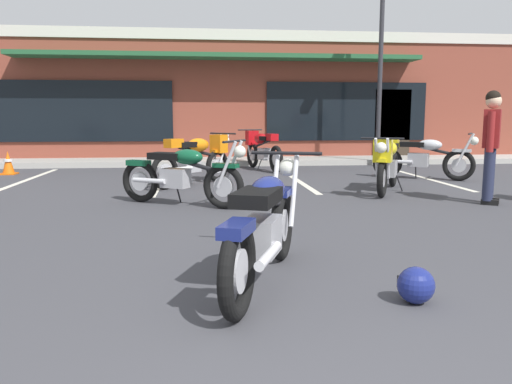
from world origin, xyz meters
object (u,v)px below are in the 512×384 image
(traffic_cone, at_px, (8,163))
(parking_lot_lamp_post, at_px, (383,46))
(motorcycle_green_cafe_racer, at_px, (423,157))
(motorcycle_red_sportbike, at_px, (181,174))
(helmet_on_pavement, at_px, (416,285))
(motorcycle_foreground_classic, at_px, (265,225))
(motorcycle_blue_standard, at_px, (262,148))
(motorcycle_orange_scrambler, at_px, (388,162))
(person_in_black_shirt, at_px, (491,140))
(motorcycle_silver_naked, at_px, (197,157))

(traffic_cone, height_order, parking_lot_lamp_post, parking_lot_lamp_post)
(motorcycle_green_cafe_racer, bearing_deg, motorcycle_red_sportbike, -151.02)
(motorcycle_green_cafe_racer, xyz_separation_m, helmet_on_pavement, (-3.15, -6.94, -0.33))
(motorcycle_foreground_classic, height_order, motorcycle_blue_standard, same)
(motorcycle_foreground_classic, distance_m, motorcycle_orange_scrambler, 5.32)
(person_in_black_shirt, height_order, parking_lot_lamp_post, parking_lot_lamp_post)
(motorcycle_green_cafe_racer, bearing_deg, traffic_cone, 168.15)
(motorcycle_orange_scrambler, relative_size, traffic_cone, 3.63)
(parking_lot_lamp_post, bearing_deg, motorcycle_orange_scrambler, -107.94)
(helmet_on_pavement, bearing_deg, motorcycle_red_sportbike, 112.64)
(motorcycle_silver_naked, relative_size, person_in_black_shirt, 1.01)
(motorcycle_red_sportbike, xyz_separation_m, motorcycle_orange_scrambler, (3.46, 0.92, 0.07))
(motorcycle_blue_standard, distance_m, person_in_black_shirt, 6.04)
(motorcycle_green_cafe_racer, bearing_deg, motorcycle_foreground_classic, -122.97)
(person_in_black_shirt, relative_size, traffic_cone, 3.16)
(motorcycle_green_cafe_racer, relative_size, person_in_black_shirt, 1.10)
(motorcycle_orange_scrambler, bearing_deg, motorcycle_silver_naked, 156.52)
(motorcycle_orange_scrambler, distance_m, helmet_on_pavement, 5.42)
(motorcycle_red_sportbike, relative_size, person_in_black_shirt, 1.12)
(traffic_cone, bearing_deg, motorcycle_silver_naked, -28.09)
(person_in_black_shirt, relative_size, helmet_on_pavement, 6.44)
(person_in_black_shirt, bearing_deg, motorcycle_foreground_classic, -138.69)
(motorcycle_silver_naked, distance_m, parking_lot_lamp_post, 6.31)
(motorcycle_green_cafe_racer, height_order, traffic_cone, motorcycle_green_cafe_racer)
(helmet_on_pavement, relative_size, parking_lot_lamp_post, 0.06)
(motorcycle_silver_naked, relative_size, motorcycle_green_cafe_racer, 0.92)
(motorcycle_blue_standard, bearing_deg, person_in_black_shirt, -62.71)
(motorcycle_red_sportbike, relative_size, traffic_cone, 3.54)
(motorcycle_foreground_classic, bearing_deg, helmet_on_pavement, -28.68)
(motorcycle_green_cafe_racer, bearing_deg, parking_lot_lamp_post, 88.76)
(motorcycle_red_sportbike, distance_m, person_in_black_shirt, 4.60)
(motorcycle_red_sportbike, bearing_deg, person_in_black_shirt, -4.28)
(person_in_black_shirt, xyz_separation_m, traffic_cone, (-8.60, 4.94, -0.69))
(motorcycle_silver_naked, xyz_separation_m, person_in_black_shirt, (4.34, -2.67, 0.42))
(motorcycle_silver_naked, relative_size, helmet_on_pavement, 6.53)
(parking_lot_lamp_post, bearing_deg, traffic_cone, -173.77)
(motorcycle_foreground_classic, bearing_deg, parking_lot_lamp_post, 65.55)
(motorcycle_orange_scrambler, xyz_separation_m, traffic_cone, (-7.51, 3.68, -0.27))
(motorcycle_red_sportbike, bearing_deg, helmet_on_pavement, -67.36)
(motorcycle_red_sportbike, relative_size, parking_lot_lamp_post, 0.40)
(motorcycle_orange_scrambler, bearing_deg, motorcycle_blue_standard, 112.15)
(motorcycle_silver_naked, xyz_separation_m, traffic_cone, (-4.26, 2.27, -0.27))
(person_in_black_shirt, bearing_deg, traffic_cone, 150.12)
(person_in_black_shirt, xyz_separation_m, helmet_on_pavement, (-2.80, -3.88, -0.82))
(motorcycle_foreground_classic, height_order, helmet_on_pavement, motorcycle_foreground_classic)
(motorcycle_orange_scrambler, height_order, helmet_on_pavement, motorcycle_orange_scrambler)
(helmet_on_pavement, xyz_separation_m, parking_lot_lamp_post, (3.21, 9.80, 2.95))
(motorcycle_silver_naked, relative_size, motorcycle_blue_standard, 0.82)
(person_in_black_shirt, bearing_deg, parking_lot_lamp_post, 85.98)
(motorcycle_silver_naked, xyz_separation_m, helmet_on_pavement, (1.55, -6.55, -0.40))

